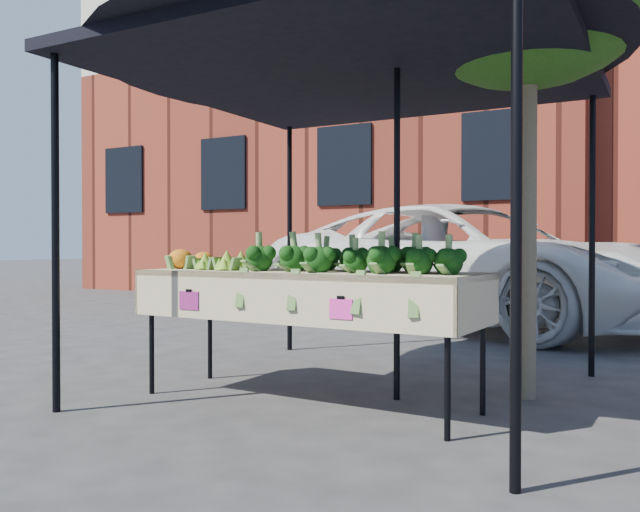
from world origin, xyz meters
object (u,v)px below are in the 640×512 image
Objects in this scene: vehicle at (465,106)px; street_tree at (527,125)px; canopy at (356,205)px; table at (306,337)px.

street_tree is at bearing -141.32° from vehicle.
canopy is 1.32m from street_tree.
vehicle is at bearing 96.10° from canopy.
street_tree is (1.28, 0.88, 1.47)m from table.
canopy is at bearing -161.15° from street_tree.
vehicle is (-0.47, 4.44, 1.61)m from canopy.
street_tree is at bearing 18.85° from canopy.
street_tree is (1.14, 0.39, 0.55)m from canopy.
vehicle is at bearing 111.68° from street_tree.
table is 5.55m from vehicle.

